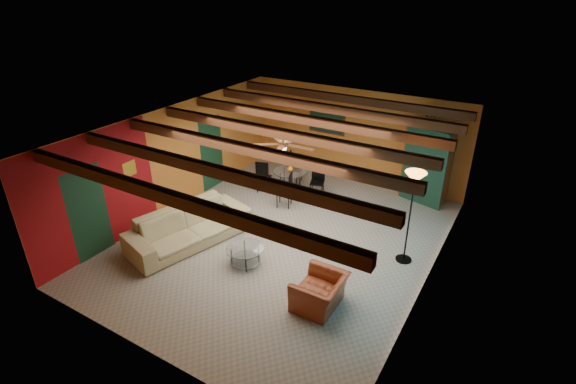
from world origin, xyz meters
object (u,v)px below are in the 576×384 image
Objects in this scene: floor_lamp at (409,218)px; potted_plant at (434,119)px; armoire at (427,165)px; vase at (290,159)px; armchair at (320,292)px; sofa at (189,227)px; dining_table at (290,178)px; coffee_table at (245,256)px.

potted_plant is (-0.45, 3.07, 1.23)m from floor_lamp.
armoire is 11.65× the size of vase.
armchair is 4.72m from vase.
armoire is at bearing -23.48° from sofa.
armoire is 3.63m from vase.
potted_plant is 3.84m from vase.
armchair is 2.51m from floor_lamp.
dining_table reaches higher than sofa.
vase is at bearing -154.50° from potted_plant.
sofa is 3.40m from dining_table.
dining_table is at bearing 3.70° from sofa.
armoire is 3.10m from floor_lamp.
sofa is 1.34× the size of floor_lamp.
potted_plant is at bearing 25.50° from dining_table.
potted_plant reaches higher than armoire.
floor_lamp is at bearing 33.29° from coffee_table.
dining_table is at bearing 104.65° from coffee_table.
sofa is 6.58m from potted_plant.
sofa is at bearing -102.04° from vase.
coffee_table is at bearing -101.47° from armoire.
floor_lamp is 3.33m from potted_plant.
coffee_table is 0.44× the size of dining_table.
armoire reaches higher than dining_table.
armchair is 0.46× the size of floor_lamp.
dining_table is at bearing -154.50° from potted_plant.
coffee_table is (1.59, -0.05, -0.20)m from sofa.
dining_table is (-2.82, 3.72, 0.17)m from armchair.
sofa is at bearing -97.11° from armchair.
potted_plant is (0.46, 5.28, 1.96)m from armchair.
armoire is at bearing 25.50° from dining_table.
floor_lamp is (0.45, -3.07, 0.03)m from armoire.
coffee_table is 0.40× the size of armoire.
vase reaches higher than dining_table.
floor_lamp is (3.73, -1.50, 0.56)m from dining_table.
potted_plant is (2.40, 4.94, 2.06)m from coffee_table.
vase is (-3.28, -1.56, 0.03)m from armoire.
coffee_table is 5.55m from armoire.
floor_lamp is 12.05× the size of vase.
coffee_table is at bearing -100.88° from armchair.
vase is at bearing 104.65° from coffee_table.
vase is at bearing -143.56° from armchair.
potted_plant is (0.00, 0.00, 1.26)m from armoire.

